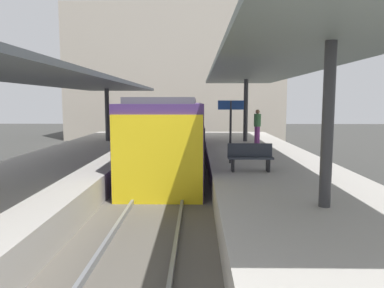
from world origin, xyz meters
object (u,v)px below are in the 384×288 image
commuter_train (171,134)px  platform_sign (231,117)px  passenger_near_bench (257,126)px  platform_bench (250,156)px

commuter_train → platform_sign: commuter_train is taller
commuter_train → passenger_near_bench: bearing=33.1°
platform_bench → commuter_train: bearing=120.3°
platform_sign → passenger_near_bench: 6.46m
platform_bench → passenger_near_bench: (1.45, 7.60, 0.45)m
passenger_near_bench → platform_bench: bearing=-100.8°
commuter_train → passenger_near_bench: 5.10m
platform_sign → passenger_near_bench: platform_sign is taller
commuter_train → passenger_near_bench: commuter_train is taller
platform_bench → passenger_near_bench: size_ratio=0.79×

